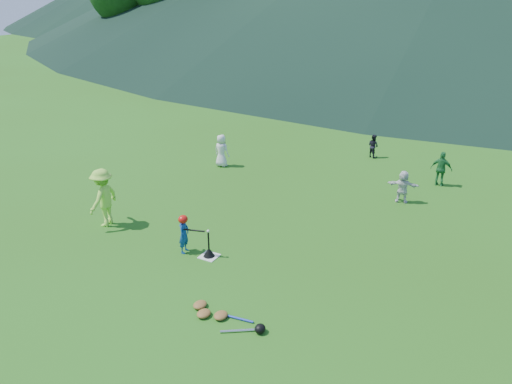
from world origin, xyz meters
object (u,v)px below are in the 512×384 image
home_plate (209,256)px  batter_child (184,234)px  batting_tee (209,252)px  fielder_a (222,151)px  fielder_b (373,146)px  fielder_c (441,169)px  adult_coach (103,198)px  equipment_pile (220,316)px  fielder_d (403,187)px

home_plate → batter_child: (-0.70, -0.09, 0.50)m
batter_child → batting_tee: bearing=-92.0°
fielder_a → batting_tee: 7.00m
home_plate → fielder_a: size_ratio=0.36×
fielder_b → fielder_c: size_ratio=0.77×
fielder_b → adult_coach: bearing=89.5°
fielder_a → equipment_pile: (5.13, -8.09, -0.56)m
fielder_d → fielder_b: bearing=-71.0°
fielder_c → adult_coach: bearing=46.2°
home_plate → batter_child: bearing=-172.4°
adult_coach → fielder_a: 5.96m
batter_child → fielder_c: fielder_c is taller
home_plate → batting_tee: bearing=0.0°
home_plate → fielder_a: 7.01m
fielder_c → fielder_b: bearing=-31.6°
home_plate → batting_tee: (0.00, 0.00, 0.12)m
fielder_b → batting_tee: bearing=108.8°
fielder_a → fielder_d: 6.94m
fielder_a → fielder_b: size_ratio=1.32×
fielder_a → fielder_c: bearing=-162.8°
home_plate → batter_child: 0.87m
adult_coach → equipment_pile: size_ratio=0.95×
adult_coach → fielder_d: adult_coach is taller
batter_child → fielder_d: size_ratio=0.96×
batter_child → fielder_a: (-2.77, 6.15, 0.11)m
fielder_c → home_plate: bearing=63.2°
fielder_a → fielder_c: (7.74, 1.97, -0.01)m
batting_tee → adult_coach: bearing=178.4°
fielder_d → batting_tee: bearing=50.4°
home_plate → fielder_d: 6.88m
fielder_b → batting_tee: (-1.30, -9.94, -0.34)m
batting_tee → equipment_pile: batting_tee is taller
adult_coach → fielder_d: size_ratio=1.60×
batter_child → fielder_c: (4.97, 8.12, 0.10)m
fielder_d → batting_tee: (-3.46, -5.93, -0.41)m
adult_coach → fielder_c: bearing=127.0°
home_plate → batting_tee: size_ratio=0.66×
fielder_d → equipment_pile: 8.17m
fielder_d → fielder_a: bearing=-10.4°
fielder_d → equipment_pile: bearing=67.9°
fielder_b → batter_child: bearing=105.0°
fielder_a → fielder_b: fielder_a is taller
adult_coach → fielder_d: bearing=121.2°
adult_coach → equipment_pile: (5.32, -2.13, -0.79)m
fielder_b → batting_tee: 10.03m
batter_child → fielder_b: size_ratio=1.08×
fielder_b → fielder_c: (2.96, -1.91, 0.14)m
fielder_c → fielder_a: bearing=15.5°
fielder_b → fielder_a: bearing=65.4°
fielder_d → adult_coach: bearing=29.9°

